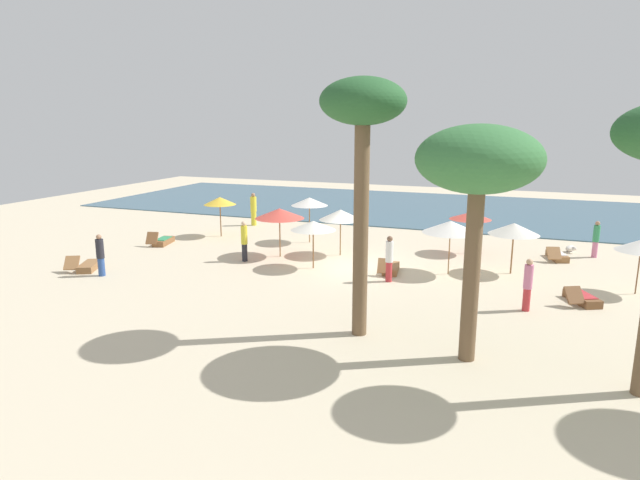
% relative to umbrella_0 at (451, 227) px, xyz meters
% --- Properties ---
extents(ground_plane, '(60.00, 60.00, 0.00)m').
position_rel_umbrella_0_xyz_m(ground_plane, '(-3.89, -0.38, -1.98)').
color(ground_plane, beige).
extents(ocean_water, '(48.00, 16.00, 0.06)m').
position_rel_umbrella_0_xyz_m(ocean_water, '(-3.89, 16.62, -1.95)').
color(ocean_water, '#3D6075').
rests_on(ocean_water, ground_plane).
extents(umbrella_0, '(2.27, 2.27, 2.22)m').
position_rel_umbrella_0_xyz_m(umbrella_0, '(0.00, 0.00, 0.00)').
color(umbrella_0, olive).
rests_on(umbrella_0, ground_plane).
extents(umbrella_1, '(1.99, 1.99, 2.16)m').
position_rel_umbrella_0_xyz_m(umbrella_1, '(-5.18, 1.43, -0.06)').
color(umbrella_1, olive).
rests_on(umbrella_1, ground_plane).
extents(umbrella_2, '(2.26, 2.26, 2.26)m').
position_rel_umbrella_0_xyz_m(umbrella_2, '(-7.71, 0.19, 0.05)').
color(umbrella_2, olive).
rests_on(umbrella_2, ground_plane).
extents(umbrella_3, '(1.93, 1.93, 1.98)m').
position_rel_umbrella_0_xyz_m(umbrella_3, '(0.41, 3.90, -0.17)').
color(umbrella_3, brown).
rests_on(umbrella_3, ground_plane).
extents(umbrella_4, '(1.91, 1.91, 2.06)m').
position_rel_umbrella_0_xyz_m(umbrella_4, '(-5.52, -1.16, -0.12)').
color(umbrella_4, brown).
rests_on(umbrella_4, ground_plane).
extents(umbrella_5, '(1.88, 1.88, 2.34)m').
position_rel_umbrella_0_xyz_m(umbrella_5, '(-7.54, 3.42, 0.15)').
color(umbrella_5, olive).
rests_on(umbrella_5, ground_plane).
extents(umbrella_7, '(1.73, 1.73, 2.16)m').
position_rel_umbrella_0_xyz_m(umbrella_7, '(-12.61, 3.09, -0.03)').
color(umbrella_7, brown).
rests_on(umbrella_7, ground_plane).
extents(umbrella_8, '(2.04, 2.04, 2.12)m').
position_rel_umbrella_0_xyz_m(umbrella_8, '(2.41, 0.99, -0.10)').
color(umbrella_8, brown).
rests_on(umbrella_8, ground_plane).
extents(lounger_0, '(1.29, 1.77, 0.69)m').
position_rel_umbrella_0_xyz_m(lounger_0, '(4.81, -2.03, -1.80)').
color(lounger_0, brown).
rests_on(lounger_0, ground_plane).
extents(lounger_1, '(0.82, 1.74, 0.71)m').
position_rel_umbrella_0_xyz_m(lounger_1, '(-2.29, -0.62, -1.81)').
color(lounger_1, olive).
rests_on(lounger_1, ground_plane).
extents(lounger_2, '(1.27, 1.78, 0.68)m').
position_rel_umbrella_0_xyz_m(lounger_2, '(-14.35, -4.80, -1.81)').
color(lounger_2, olive).
rests_on(lounger_2, ground_plane).
extents(lounger_3, '(1.02, 1.80, 0.67)m').
position_rel_umbrella_0_xyz_m(lounger_3, '(4.29, 4.16, -1.80)').
color(lounger_3, olive).
rests_on(lounger_3, ground_plane).
extents(lounger_4, '(0.95, 1.74, 0.73)m').
position_rel_umbrella_0_xyz_m(lounger_4, '(-14.38, 0.32, -1.80)').
color(lounger_4, brown).
rests_on(lounger_4, ground_plane).
extents(person_0, '(0.31, 0.31, 1.78)m').
position_rel_umbrella_0_xyz_m(person_0, '(3.02, -3.54, -1.06)').
color(person_0, '#BF3338').
rests_on(person_0, ground_plane).
extents(person_1, '(0.44, 0.44, 1.72)m').
position_rel_umbrella_0_xyz_m(person_1, '(-13.14, -5.30, -1.10)').
color(person_1, '#2D4C8C').
rests_on(person_1, ground_plane).
extents(person_2, '(0.39, 0.39, 1.96)m').
position_rel_umbrella_0_xyz_m(person_2, '(-12.42, 6.55, -0.99)').
color(person_2, yellow).
rests_on(person_2, ground_plane).
extents(person_3, '(0.41, 0.41, 1.83)m').
position_rel_umbrella_0_xyz_m(person_3, '(-2.04, -1.92, -1.04)').
color(person_3, '#BF3338').
rests_on(person_3, ground_plane).
extents(person_4, '(0.39, 0.39, 1.83)m').
position_rel_umbrella_0_xyz_m(person_4, '(-8.83, -1.15, -1.03)').
color(person_4, '#26262D').
rests_on(person_4, ground_plane).
extents(person_5, '(0.40, 0.40, 1.70)m').
position_rel_umbrella_0_xyz_m(person_5, '(5.92, 5.21, -1.11)').
color(person_5, '#D17299').
rests_on(person_5, ground_plane).
extents(palm_1, '(3.10, 3.10, 6.12)m').
position_rel_umbrella_0_xyz_m(palm_1, '(1.58, -8.07, 3.14)').
color(palm_1, brown).
rests_on(palm_1, ground_plane).
extents(palm_3, '(2.38, 2.38, 7.35)m').
position_rel_umbrella_0_xyz_m(palm_3, '(-1.58, -7.41, 4.23)').
color(palm_3, brown).
rests_on(palm_3, ground_plane).
extents(dog, '(0.59, 0.73, 0.34)m').
position_rel_umbrella_0_xyz_m(dog, '(4.97, 5.90, -1.80)').
color(dog, silver).
rests_on(dog, ground_plane).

